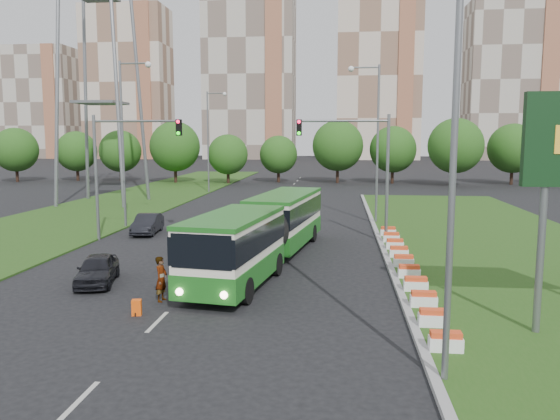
# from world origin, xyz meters

# --- Properties ---
(ground) EXTENTS (360.00, 360.00, 0.00)m
(ground) POSITION_xyz_m (0.00, 0.00, 0.00)
(ground) COLOR black
(ground) RESTS_ON ground
(grass_median) EXTENTS (14.00, 60.00, 0.15)m
(grass_median) POSITION_xyz_m (13.00, 8.00, 0.07)
(grass_median) COLOR #254F16
(grass_median) RESTS_ON ground
(median_kerb) EXTENTS (0.30, 60.00, 0.18)m
(median_kerb) POSITION_xyz_m (6.05, 8.00, 0.09)
(median_kerb) COLOR #999999
(median_kerb) RESTS_ON ground
(left_verge) EXTENTS (12.00, 110.00, 0.10)m
(left_verge) POSITION_xyz_m (-18.00, 25.00, 0.05)
(left_verge) COLOR #254F16
(left_verge) RESTS_ON ground
(lane_markings) EXTENTS (0.20, 100.00, 0.01)m
(lane_markings) POSITION_xyz_m (-3.00, 20.00, 0.00)
(lane_markings) COLOR #AEADA7
(lane_markings) RESTS_ON ground
(flower_planters) EXTENTS (1.10, 20.30, 0.60)m
(flower_planters) POSITION_xyz_m (6.70, 1.90, 0.45)
(flower_planters) COLOR white
(flower_planters) RESTS_ON grass_median
(traffic_mast_median) EXTENTS (5.76, 0.32, 8.00)m
(traffic_mast_median) POSITION_xyz_m (4.78, 10.00, 5.35)
(traffic_mast_median) COLOR slate
(traffic_mast_median) RESTS_ON ground
(traffic_mast_left) EXTENTS (5.76, 0.32, 8.00)m
(traffic_mast_left) POSITION_xyz_m (-10.38, 9.00, 5.35)
(traffic_mast_left) COLOR slate
(traffic_mast_left) RESTS_ON ground
(street_lamps) EXTENTS (36.00, 60.00, 12.00)m
(street_lamps) POSITION_xyz_m (-3.00, 10.00, 6.00)
(street_lamps) COLOR slate
(street_lamps) RESTS_ON ground
(tree_line) EXTENTS (120.00, 8.00, 9.00)m
(tree_line) POSITION_xyz_m (10.00, 55.00, 4.50)
(tree_line) COLOR #214D14
(tree_line) RESTS_ON ground
(apartment_tower_west) EXTENTS (26.00, 15.00, 48.00)m
(apartment_tower_west) POSITION_xyz_m (-65.00, 150.00, 24.00)
(apartment_tower_west) COLOR beige
(apartment_tower_west) RESTS_ON ground
(apartment_tower_cwest) EXTENTS (28.00, 15.00, 52.00)m
(apartment_tower_cwest) POSITION_xyz_m (-25.00, 150.00, 26.00)
(apartment_tower_cwest) COLOR beige
(apartment_tower_cwest) RESTS_ON ground
(apartment_tower_ceast) EXTENTS (25.00, 15.00, 50.00)m
(apartment_tower_ceast) POSITION_xyz_m (15.00, 150.00, 25.00)
(apartment_tower_ceast) COLOR beige
(apartment_tower_ceast) RESTS_ON ground
(apartment_tower_east) EXTENTS (27.00, 15.00, 47.00)m
(apartment_tower_east) POSITION_xyz_m (55.00, 150.00, 23.50)
(apartment_tower_east) COLOR beige
(apartment_tower_east) RESTS_ON ground
(midrise_west) EXTENTS (22.00, 14.00, 36.00)m
(midrise_west) POSITION_xyz_m (-95.00, 150.00, 18.00)
(midrise_west) COLOR beige
(midrise_west) RESTS_ON ground
(articulated_bus) EXTENTS (2.70, 17.33, 2.85)m
(articulated_bus) POSITION_xyz_m (-0.47, 3.63, 1.75)
(articulated_bus) COLOR white
(articulated_bus) RESTS_ON ground
(car_left_near) EXTENTS (2.44, 4.14, 1.32)m
(car_left_near) POSITION_xyz_m (-7.40, -1.24, 0.66)
(car_left_near) COLOR black
(car_left_near) RESTS_ON ground
(car_left_far) EXTENTS (1.85, 4.25, 1.36)m
(car_left_far) POSITION_xyz_m (-9.68, 11.66, 0.68)
(car_left_far) COLOR black
(car_left_far) RESTS_ON ground
(pedestrian) EXTENTS (0.52, 0.72, 1.83)m
(pedestrian) POSITION_xyz_m (-3.65, -3.53, 0.92)
(pedestrian) COLOR gray
(pedestrian) RESTS_ON ground
(shopping_trolley) EXTENTS (0.34, 0.36, 0.59)m
(shopping_trolley) POSITION_xyz_m (-4.00, -5.35, 0.29)
(shopping_trolley) COLOR #FF560D
(shopping_trolley) RESTS_ON ground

